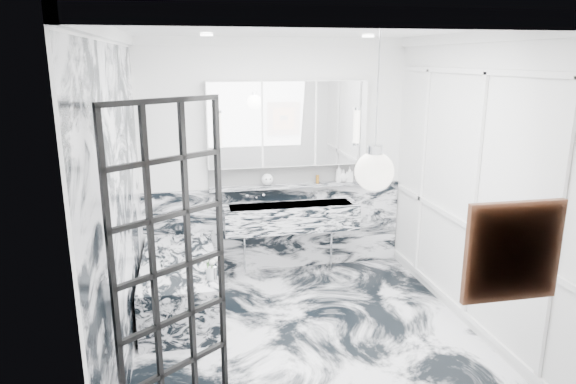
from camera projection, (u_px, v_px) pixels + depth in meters
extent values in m
plane|color=silver|center=(309.00, 340.00, 4.82)|extent=(3.60, 3.60, 0.00)
plane|color=white|center=(313.00, 28.00, 4.11)|extent=(3.60, 3.60, 0.00)
plane|color=white|center=(275.00, 158.00, 6.17)|extent=(3.60, 0.00, 3.60)
plane|color=white|center=(392.00, 282.00, 2.76)|extent=(3.60, 0.00, 3.60)
plane|color=white|center=(119.00, 207.00, 4.15)|extent=(0.00, 3.60, 3.60)
plane|color=white|center=(477.00, 188.00, 4.77)|extent=(0.00, 3.60, 3.60)
cube|color=silver|center=(275.00, 228.00, 6.37)|extent=(3.18, 0.05, 1.05)
cube|color=silver|center=(122.00, 214.00, 4.17)|extent=(0.02, 3.56, 2.68)
cube|color=white|center=(474.00, 198.00, 4.79)|extent=(0.03, 3.40, 2.30)
imported|color=#8C5919|center=(339.00, 173.00, 6.29)|extent=(0.10, 0.10, 0.22)
imported|color=#4C4C51|center=(349.00, 174.00, 6.32)|extent=(0.11, 0.11, 0.19)
imported|color=silver|center=(343.00, 176.00, 6.31)|extent=(0.13, 0.13, 0.15)
sphere|color=white|center=(267.00, 179.00, 6.12)|extent=(0.14, 0.14, 0.14)
cylinder|color=#8C5919|center=(317.00, 179.00, 6.25)|extent=(0.04, 0.04, 0.10)
cylinder|color=silver|center=(211.00, 273.00, 4.81)|extent=(0.08, 0.08, 0.12)
cube|color=#CD5415|center=(513.00, 252.00, 2.91)|extent=(0.49, 0.05, 0.49)
sphere|color=white|center=(374.00, 172.00, 3.28)|extent=(0.25, 0.25, 0.25)
cube|color=silver|center=(291.00, 217.00, 6.14)|extent=(1.60, 0.45, 0.30)
cube|color=silver|center=(288.00, 186.00, 6.21)|extent=(1.90, 0.14, 0.04)
cube|color=white|center=(287.00, 174.00, 6.23)|extent=(1.90, 0.03, 0.23)
cube|color=white|center=(288.00, 124.00, 6.02)|extent=(1.90, 0.16, 1.00)
cylinder|color=white|center=(219.00, 130.00, 5.78)|extent=(0.07, 0.07, 0.40)
cylinder|color=white|center=(357.00, 127.00, 6.10)|extent=(0.07, 0.07, 0.40)
cube|color=silver|center=(180.00, 284.00, 5.37)|extent=(0.75, 1.65, 0.55)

